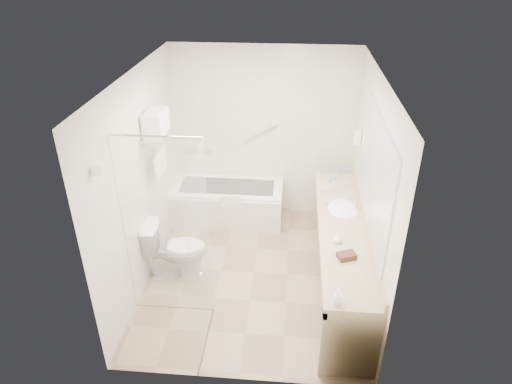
# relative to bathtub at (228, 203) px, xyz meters

# --- Properties ---
(floor) EXTENTS (3.20, 3.20, 0.00)m
(floor) POSITION_rel_bathtub_xyz_m (0.50, -1.24, -0.28)
(floor) COLOR #A18563
(floor) RESTS_ON ground
(ceiling) EXTENTS (2.60, 3.20, 0.10)m
(ceiling) POSITION_rel_bathtub_xyz_m (0.50, -1.24, 2.22)
(ceiling) COLOR silver
(ceiling) RESTS_ON wall_back
(wall_back) EXTENTS (2.60, 0.10, 2.50)m
(wall_back) POSITION_rel_bathtub_xyz_m (0.50, 0.36, 0.97)
(wall_back) COLOR beige
(wall_back) RESTS_ON ground
(wall_front) EXTENTS (2.60, 0.10, 2.50)m
(wall_front) POSITION_rel_bathtub_xyz_m (0.50, -2.84, 0.97)
(wall_front) COLOR beige
(wall_front) RESTS_ON ground
(wall_left) EXTENTS (0.10, 3.20, 2.50)m
(wall_left) POSITION_rel_bathtub_xyz_m (-0.80, -1.24, 0.97)
(wall_left) COLOR beige
(wall_left) RESTS_ON ground
(wall_right) EXTENTS (0.10, 3.20, 2.50)m
(wall_right) POSITION_rel_bathtub_xyz_m (1.80, -1.24, 0.97)
(wall_right) COLOR beige
(wall_right) RESTS_ON ground
(bathtub) EXTENTS (1.60, 0.73, 0.59)m
(bathtub) POSITION_rel_bathtub_xyz_m (0.00, 0.00, 0.00)
(bathtub) COLOR white
(bathtub) RESTS_ON floor
(grab_bar_short) EXTENTS (0.40, 0.03, 0.03)m
(grab_bar_short) POSITION_rel_bathtub_xyz_m (-0.45, 0.32, 0.67)
(grab_bar_short) COLOR silver
(grab_bar_short) RESTS_ON wall_back
(grab_bar_long) EXTENTS (0.53, 0.03, 0.33)m
(grab_bar_long) POSITION_rel_bathtub_xyz_m (0.45, 0.32, 0.97)
(grab_bar_long) COLOR silver
(grab_bar_long) RESTS_ON wall_back
(shower_enclosure) EXTENTS (0.96, 0.91, 2.11)m
(shower_enclosure) POSITION_rel_bathtub_xyz_m (-0.13, -2.16, 0.79)
(shower_enclosure) COLOR silver
(shower_enclosure) RESTS_ON floor
(towel_shelf) EXTENTS (0.24, 0.55, 0.81)m
(towel_shelf) POSITION_rel_bathtub_xyz_m (-0.67, -0.89, 1.48)
(towel_shelf) COLOR silver
(towel_shelf) RESTS_ON wall_left
(vanity_counter) EXTENTS (0.55, 2.70, 0.95)m
(vanity_counter) POSITION_rel_bathtub_xyz_m (1.52, -1.39, 0.36)
(vanity_counter) COLOR tan
(vanity_counter) RESTS_ON floor
(sink) EXTENTS (0.40, 0.52, 0.14)m
(sink) POSITION_rel_bathtub_xyz_m (1.55, -0.99, 0.54)
(sink) COLOR white
(sink) RESTS_ON vanity_counter
(faucet) EXTENTS (0.03, 0.03, 0.14)m
(faucet) POSITION_rel_bathtub_xyz_m (1.70, -0.99, 0.65)
(faucet) COLOR silver
(faucet) RESTS_ON vanity_counter
(mirror) EXTENTS (0.02, 2.00, 1.20)m
(mirror) POSITION_rel_bathtub_xyz_m (1.79, -1.39, 1.27)
(mirror) COLOR #B5BAC2
(mirror) RESTS_ON wall_right
(hairdryer_unit) EXTENTS (0.08, 0.10, 0.18)m
(hairdryer_unit) POSITION_rel_bathtub_xyz_m (1.75, -0.19, 1.17)
(hairdryer_unit) COLOR white
(hairdryer_unit) RESTS_ON wall_right
(toilet) EXTENTS (0.81, 0.52, 0.74)m
(toilet) POSITION_rel_bathtub_xyz_m (-0.45, -1.34, 0.10)
(toilet) COLOR white
(toilet) RESTS_ON floor
(amenity_basket) EXTENTS (0.21, 0.18, 0.06)m
(amenity_basket) POSITION_rel_bathtub_xyz_m (1.51, -1.97, 0.60)
(amenity_basket) COLOR #4B2A1A
(amenity_basket) RESTS_ON vanity_counter
(soap_bottle_a) EXTENTS (0.10, 0.16, 0.07)m
(soap_bottle_a) POSITION_rel_bathtub_xyz_m (1.37, -2.64, 0.61)
(soap_bottle_a) COLOR white
(soap_bottle_a) RESTS_ON vanity_counter
(soap_bottle_b) EXTENTS (0.13, 0.14, 0.09)m
(soap_bottle_b) POSITION_rel_bathtub_xyz_m (1.44, -1.70, 0.62)
(soap_bottle_b) COLOR white
(soap_bottle_b) RESTS_ON vanity_counter
(water_bottle_left) EXTENTS (0.06, 0.06, 0.19)m
(water_bottle_left) POSITION_rel_bathtub_xyz_m (1.47, -0.57, 0.66)
(water_bottle_left) COLOR silver
(water_bottle_left) RESTS_ON vanity_counter
(water_bottle_mid) EXTENTS (0.06, 0.06, 0.21)m
(water_bottle_mid) POSITION_rel_bathtub_xyz_m (1.42, -0.64, 0.67)
(water_bottle_mid) COLOR silver
(water_bottle_mid) RESTS_ON vanity_counter
(water_bottle_right) EXTENTS (0.05, 0.05, 0.17)m
(water_bottle_right) POSITION_rel_bathtub_xyz_m (1.52, -0.14, 0.65)
(water_bottle_right) COLOR silver
(water_bottle_right) RESTS_ON vanity_counter
(drinking_glass_near) EXTENTS (0.09, 0.09, 0.09)m
(drinking_glass_near) POSITION_rel_bathtub_xyz_m (1.32, -0.61, 0.62)
(drinking_glass_near) COLOR silver
(drinking_glass_near) RESTS_ON vanity_counter
(drinking_glass_far) EXTENTS (0.08, 0.08, 0.09)m
(drinking_glass_far) POSITION_rel_bathtub_xyz_m (1.35, -0.92, 0.62)
(drinking_glass_far) COLOR silver
(drinking_glass_far) RESTS_ON vanity_counter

